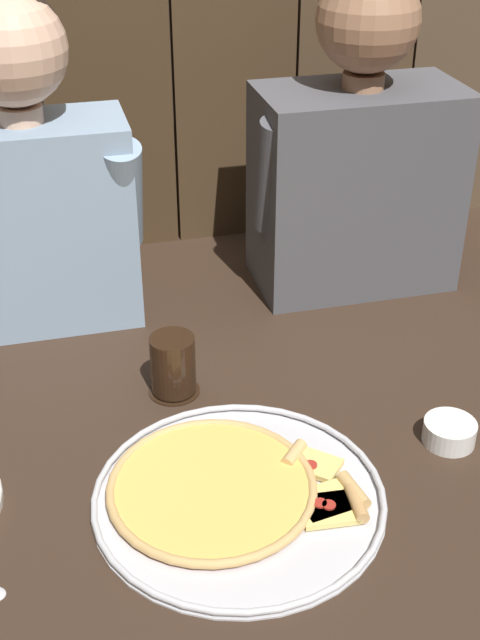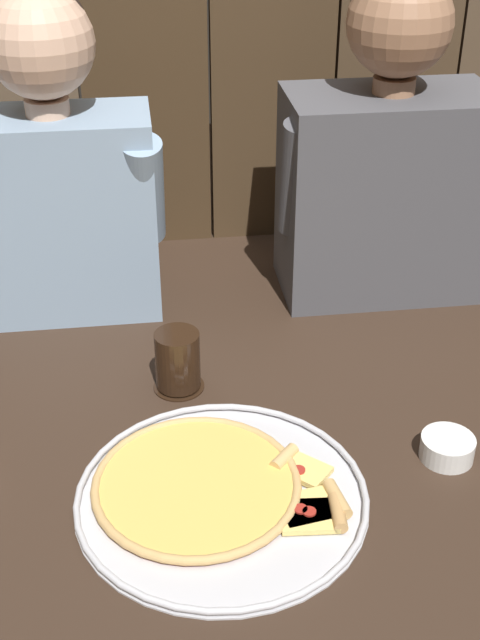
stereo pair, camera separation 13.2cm
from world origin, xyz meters
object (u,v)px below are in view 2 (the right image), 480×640
at_px(pizza_tray, 215,491).
at_px(dipping_bowl, 447,447).
at_px(diner_left, 54,164).
at_px(drinking_glass, 178,361).
at_px(diner_right, 388,153).

bearing_deg(pizza_tray, dipping_bowl, 6.06).
distance_m(pizza_tray, diner_left, 0.70).
bearing_deg(diner_left, drinking_glass, -57.73).
bearing_deg(diner_left, pizza_tray, -68.66).
height_order(pizza_tray, diner_left, diner_left).
distance_m(pizza_tray, dipping_bowl, 0.37).
distance_m(drinking_glass, diner_left, 0.45).
bearing_deg(dipping_bowl, pizza_tray, -173.94).
distance_m(pizza_tray, diner_right, 0.77).
bearing_deg(diner_right, pizza_tray, -124.33).
distance_m(diner_left, diner_right, 0.64).
relative_size(drinking_glass, diner_left, 0.18).
bearing_deg(pizza_tray, diner_left, 111.34).
height_order(pizza_tray, drinking_glass, drinking_glass).
bearing_deg(drinking_glass, diner_left, 122.27).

